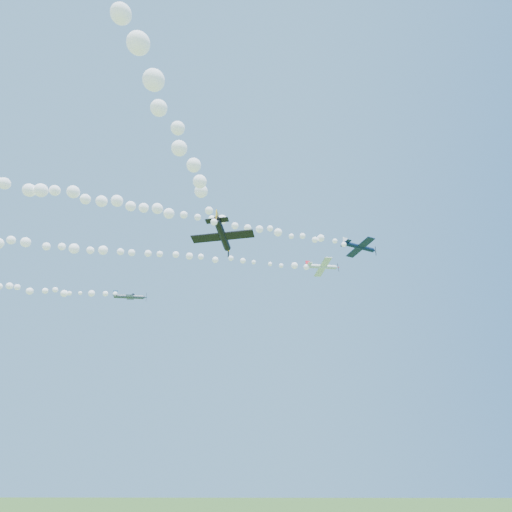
{
  "coord_description": "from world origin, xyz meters",
  "views": [
    {
      "loc": [
        8.63,
        -76.02,
        11.12
      ],
      "look_at": [
        7.4,
        -5.39,
        46.25
      ],
      "focal_mm": 30.0,
      "sensor_mm": 36.0,
      "label": 1
    }
  ],
  "objects_px": {
    "plane_white": "(322,267)",
    "plane_black": "(223,235)",
    "plane_grey": "(130,297)",
    "plane_navy": "(360,247)"
  },
  "relations": [
    {
      "from": "plane_white",
      "to": "plane_black",
      "type": "distance_m",
      "value": 50.21
    },
    {
      "from": "plane_white",
      "to": "plane_black",
      "type": "relative_size",
      "value": 1.09
    },
    {
      "from": "plane_grey",
      "to": "plane_black",
      "type": "distance_m",
      "value": 35.88
    },
    {
      "from": "plane_white",
      "to": "plane_grey",
      "type": "xyz_separation_m",
      "value": [
        -39.02,
        -14.33,
        -12.65
      ]
    },
    {
      "from": "plane_white",
      "to": "plane_navy",
      "type": "relative_size",
      "value": 1.06
    },
    {
      "from": "plane_navy",
      "to": "plane_black",
      "type": "relative_size",
      "value": 1.03
    },
    {
      "from": "plane_navy",
      "to": "plane_grey",
      "type": "relative_size",
      "value": 1.23
    },
    {
      "from": "plane_navy",
      "to": "plane_grey",
      "type": "bearing_deg",
      "value": 158.83
    },
    {
      "from": "plane_navy",
      "to": "plane_white",
      "type": "bearing_deg",
      "value": 89.93
    },
    {
      "from": "plane_black",
      "to": "plane_white",
      "type": "bearing_deg",
      "value": -15.58
    }
  ]
}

